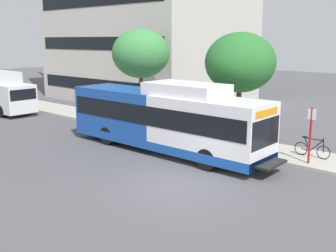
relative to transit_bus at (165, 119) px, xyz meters
name	(u,v)px	position (x,y,z in m)	size (l,w,h in m)	color
ground_plane	(61,151)	(-3.60, 4.06, -1.70)	(120.00, 120.00, 0.00)	#4C4C51
sidewalk_curb	(177,133)	(3.40, 2.06, -1.63)	(3.00, 56.00, 0.14)	#A8A399
transit_bus	(165,119)	(0.00, 0.00, 0.00)	(2.58, 12.25, 3.65)	white
bus_stop_sign_pole	(311,131)	(2.45, -6.67, -0.05)	(0.10, 0.36, 2.60)	red
bicycle_parked	(312,149)	(3.52, -6.40, -1.14)	(0.52, 1.76, 1.02)	black
street_tree_near_stop	(240,63)	(4.01, -1.92, 2.78)	(3.84, 3.84, 5.99)	#4C3823
street_tree_mid_block	(141,54)	(4.47, 6.19, 3.07)	(3.92, 3.92, 6.32)	#4C3823
box_truck_background	(0,91)	(-0.17, 17.47, 0.04)	(2.32, 7.01, 3.25)	silver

